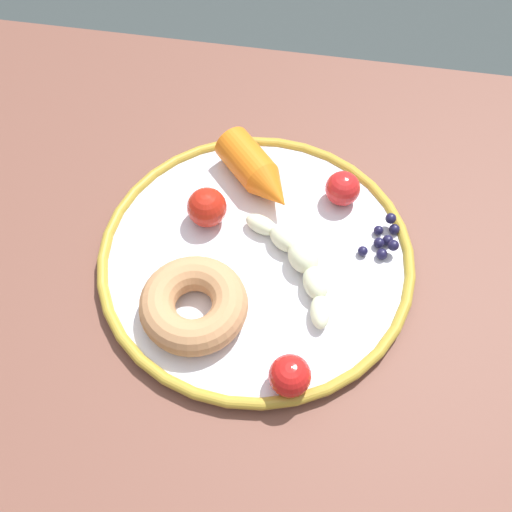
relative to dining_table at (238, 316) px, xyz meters
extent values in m
plane|color=#343D3D|center=(0.00, 0.00, -0.64)|extent=(6.00, 6.00, 0.00)
cube|color=brown|center=(0.00, 0.00, 0.07)|extent=(1.30, 0.73, 0.03)
cylinder|color=silver|center=(0.02, 0.02, 0.09)|extent=(0.33, 0.33, 0.01)
torus|color=#B0922F|center=(0.02, 0.02, 0.10)|extent=(0.34, 0.34, 0.01)
ellipsoid|color=#E4EDC0|center=(0.09, -0.04, 0.11)|extent=(0.02, 0.04, 0.02)
ellipsoid|color=#E4EDC0|center=(0.08, -0.01, 0.11)|extent=(0.04, 0.04, 0.02)
ellipsoid|color=#E4EDC0|center=(0.07, 0.02, 0.11)|extent=(0.05, 0.05, 0.03)
ellipsoid|color=#E4EDC0|center=(0.05, 0.04, 0.11)|extent=(0.05, 0.04, 0.02)
ellipsoid|color=#E4EDC0|center=(0.02, 0.06, 0.11)|extent=(0.04, 0.03, 0.02)
cylinder|color=orange|center=(-0.01, 0.14, 0.12)|extent=(0.08, 0.08, 0.04)
cone|color=orange|center=(0.03, 0.10, 0.12)|extent=(0.06, 0.06, 0.04)
torus|color=tan|center=(-0.03, -0.05, 0.12)|extent=(0.15, 0.15, 0.04)
sphere|color=#191638|center=(0.15, 0.06, 0.10)|extent=(0.01, 0.01, 0.01)
sphere|color=#191638|center=(0.16, 0.08, 0.10)|extent=(0.01, 0.01, 0.01)
sphere|color=#191638|center=(0.14, 0.08, 0.10)|extent=(0.01, 0.01, 0.01)
sphere|color=#191638|center=(0.13, 0.05, 0.10)|extent=(0.01, 0.01, 0.01)
sphere|color=#191638|center=(0.15, 0.06, 0.10)|extent=(0.01, 0.01, 0.01)
sphere|color=#191638|center=(0.15, 0.05, 0.10)|extent=(0.01, 0.01, 0.01)
sphere|color=#191638|center=(0.16, 0.05, 0.11)|extent=(0.01, 0.01, 0.01)
sphere|color=#191638|center=(0.16, 0.09, 0.11)|extent=(0.01, 0.01, 0.01)
sphere|color=red|center=(0.10, 0.12, 0.12)|extent=(0.04, 0.04, 0.04)
sphere|color=red|center=(0.07, -0.11, 0.12)|extent=(0.04, 0.04, 0.04)
sphere|color=red|center=(-0.04, 0.06, 0.12)|extent=(0.04, 0.04, 0.04)
camera|label=1|loc=(0.08, -0.33, 0.67)|focal=44.37mm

